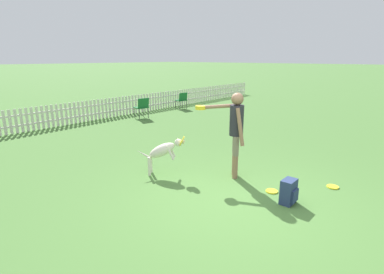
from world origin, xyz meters
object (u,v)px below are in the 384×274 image
frisbee_near_handler (333,187)px  leaping_dog (164,150)px  backpack_on_grass (289,192)px  folding_chair_blue_left (142,106)px  folding_chair_center (182,99)px  frisbee_near_dog (272,191)px  handler_person (234,125)px

frisbee_near_handler → leaping_dog: bearing=119.6°
frisbee_near_handler → backpack_on_grass: bearing=162.4°
frisbee_near_handler → folding_chair_blue_left: size_ratio=0.26×
folding_chair_center → folding_chair_blue_left: bearing=20.6°
leaping_dog → folding_chair_blue_left: 6.29m
frisbee_near_handler → folding_chair_blue_left: bearing=76.0°
leaping_dog → frisbee_near_dog: (0.71, -2.14, -0.53)m
frisbee_near_dog → frisbee_near_handler: bearing=-39.8°
folding_chair_blue_left → leaping_dog: bearing=65.3°
frisbee_near_handler → backpack_on_grass: size_ratio=0.51×
leaping_dog → backpack_on_grass: size_ratio=2.11×
handler_person → folding_chair_blue_left: (2.80, 6.27, -0.61)m
handler_person → leaping_dog: 1.56m
folding_chair_center → frisbee_near_handler: bearing=73.8°
frisbee_near_handler → backpack_on_grass: backpack_on_grass is taller
handler_person → frisbee_near_dog: bearing=-135.8°
leaping_dog → frisbee_near_handler: 3.42m
frisbee_near_dog → folding_chair_blue_left: folding_chair_blue_left is taller
handler_person → backpack_on_grass: (-0.40, -1.39, -0.90)m
folding_chair_center → handler_person: bearing=63.4°
frisbee_near_dog → folding_chair_center: (5.72, 7.60, 0.46)m
frisbee_near_handler → frisbee_near_dog: bearing=140.2°
handler_person → frisbee_near_dog: size_ratio=7.94×
frisbee_near_dog → folding_chair_center: size_ratio=0.28×
frisbee_near_handler → folding_chair_blue_left: (2.01, 8.04, 0.49)m
handler_person → leaping_dog: handler_person is taller
leaping_dog → backpack_on_grass: (0.48, -2.56, -0.33)m
frisbee_near_dog → handler_person: bearing=80.7°
folding_chair_blue_left → folding_chair_center: folding_chair_blue_left is taller
frisbee_near_dog → folding_chair_center: folding_chair_center is taller
frisbee_near_handler → frisbee_near_dog: same height
frisbee_near_dog → backpack_on_grass: (-0.24, -0.42, 0.20)m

